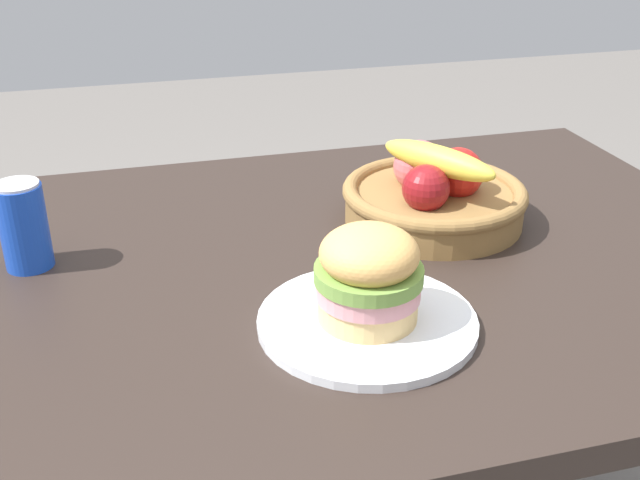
{
  "coord_description": "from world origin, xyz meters",
  "views": [
    {
      "loc": [
        -0.22,
        -0.94,
        1.27
      ],
      "look_at": [
        0.02,
        -0.06,
        0.81
      ],
      "focal_mm": 43.1,
      "sensor_mm": 36.0,
      "label": 1
    }
  ],
  "objects_px": {
    "fruit_basket": "(434,194)",
    "soda_can": "(24,226)",
    "sandwich": "(369,275)",
    "plate": "(367,321)"
  },
  "relations": [
    {
      "from": "plate",
      "to": "sandwich",
      "type": "distance_m",
      "value": 0.07
    },
    {
      "from": "fruit_basket",
      "to": "soda_can",
      "type": "bearing_deg",
      "value": 179.28
    },
    {
      "from": "sandwich",
      "to": "plate",
      "type": "bearing_deg",
      "value": 90.0
    },
    {
      "from": "sandwich",
      "to": "soda_can",
      "type": "relative_size",
      "value": 1.05
    },
    {
      "from": "soda_can",
      "to": "fruit_basket",
      "type": "distance_m",
      "value": 0.61
    },
    {
      "from": "soda_can",
      "to": "sandwich",
      "type": "bearing_deg",
      "value": -33.66
    },
    {
      "from": "sandwich",
      "to": "fruit_basket",
      "type": "xyz_separation_m",
      "value": [
        0.2,
        0.27,
        -0.03
      ]
    },
    {
      "from": "plate",
      "to": "soda_can",
      "type": "xyz_separation_m",
      "value": [
        -0.41,
        0.27,
        0.06
      ]
    },
    {
      "from": "sandwich",
      "to": "fruit_basket",
      "type": "bearing_deg",
      "value": 53.39
    },
    {
      "from": "plate",
      "to": "soda_can",
      "type": "bearing_deg",
      "value": 146.34
    }
  ]
}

